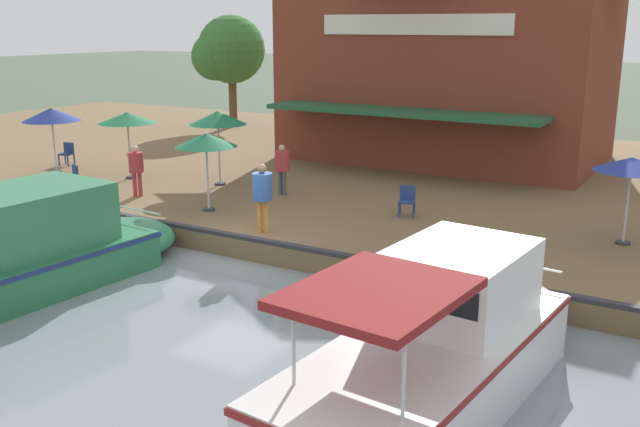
# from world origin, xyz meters

# --- Properties ---
(ground_plane) EXTENTS (220.00, 220.00, 0.00)m
(ground_plane) POSITION_xyz_m (0.00, 0.00, 0.00)
(ground_plane) COLOR #4C5B47
(quay_deck) EXTENTS (22.00, 56.00, 0.60)m
(quay_deck) POSITION_xyz_m (-11.00, 0.00, 0.30)
(quay_deck) COLOR brown
(quay_deck) RESTS_ON ground
(quay_edge_fender) EXTENTS (0.20, 50.40, 0.10)m
(quay_edge_fender) POSITION_xyz_m (-0.10, 0.00, 0.65)
(quay_edge_fender) COLOR #2D2D33
(quay_edge_fender) RESTS_ON quay_deck
(waterfront_restaurant) EXTENTS (9.22, 12.44, 9.19)m
(waterfront_restaurant) POSITION_xyz_m (-13.59, 0.48, 4.79)
(waterfront_restaurant) COLOR brown
(waterfront_restaurant) RESTS_ON quay_deck
(patio_umbrella_far_corner) EXTENTS (1.79, 1.79, 2.21)m
(patio_umbrella_far_corner) POSITION_xyz_m (-4.56, 8.61, 2.60)
(patio_umbrella_far_corner) COLOR #B7B7B7
(patio_umbrella_far_corner) RESTS_ON quay_deck
(patio_umbrella_near_quay_edge) EXTENTS (2.06, 2.06, 2.40)m
(patio_umbrella_near_quay_edge) POSITION_xyz_m (-3.42, -10.66, 2.72)
(patio_umbrella_near_quay_edge) COLOR #B7B7B7
(patio_umbrella_near_quay_edge) RESTS_ON quay_deck
(patio_umbrella_back_row) EXTENTS (1.92, 1.92, 2.53)m
(patio_umbrella_back_row) POSITION_xyz_m (-4.85, -4.21, 2.86)
(patio_umbrella_back_row) COLOR #B7B7B7
(patio_umbrella_back_row) RESTS_ON quay_deck
(patio_umbrella_mid_patio_right) EXTENTS (2.00, 2.00, 2.35)m
(patio_umbrella_mid_patio_right) POSITION_xyz_m (-4.09, -7.59, 2.72)
(patio_umbrella_mid_patio_right) COLOR #B7B7B7
(patio_umbrella_mid_patio_right) RESTS_ON quay_deck
(patio_umbrella_mid_patio_left) EXTENTS (1.79, 1.79, 2.31)m
(patio_umbrella_mid_patio_left) POSITION_xyz_m (-1.94, -2.34, 2.66)
(patio_umbrella_mid_patio_left) COLOR #B7B7B7
(patio_umbrella_mid_patio_left) RESTS_ON quay_deck
(cafe_chair_back_row_seat) EXTENTS (0.56, 0.56, 0.85)m
(cafe_chair_back_row_seat) POSITION_xyz_m (-1.62, -7.72, 1.08)
(cafe_chair_back_row_seat) COLOR navy
(cafe_chair_back_row_seat) RESTS_ON quay_deck
(cafe_chair_mid_patio) EXTENTS (0.56, 0.56, 0.85)m
(cafe_chair_mid_patio) POSITION_xyz_m (-4.32, 2.89, 1.08)
(cafe_chair_mid_patio) COLOR navy
(cafe_chair_mid_patio) RESTS_ON quay_deck
(cafe_chair_facing_river) EXTENTS (0.53, 0.53, 0.85)m
(cafe_chair_facing_river) POSITION_xyz_m (-4.66, -11.49, 1.08)
(cafe_chair_facing_river) COLOR navy
(cafe_chair_facing_river) RESTS_ON quay_deck
(person_at_quay_edge) EXTENTS (0.46, 0.46, 1.61)m
(person_at_quay_edge) POSITION_xyz_m (-4.67, -1.56, 1.60)
(person_at_quay_edge) COLOR #4C4C56
(person_at_quay_edge) RESTS_ON quay_deck
(person_mid_patio) EXTENTS (0.52, 0.52, 1.82)m
(person_mid_patio) POSITION_xyz_m (-0.84, 0.36, 1.76)
(person_mid_patio) COLOR orange
(person_mid_patio) RESTS_ON quay_deck
(person_near_entrance) EXTENTS (0.46, 0.46, 1.62)m
(person_near_entrance) POSITION_xyz_m (-2.17, -5.38, 1.61)
(person_near_entrance) COLOR #B23338
(person_near_entrance) RESTS_ON quay_deck
(motorboat_far_downstream) EXTENTS (9.12, 3.60, 2.25)m
(motorboat_far_downstream) POSITION_xyz_m (4.12, -2.84, 0.87)
(motorboat_far_downstream) COLOR #287047
(motorboat_far_downstream) RESTS_ON river_water
(motorboat_mid_row) EXTENTS (7.62, 2.97, 2.47)m
(motorboat_mid_row) POSITION_xyz_m (3.68, 7.13, 0.94)
(motorboat_mid_row) COLOR white
(motorboat_mid_row) RESTS_ON river_water
(tree_downstream_bank) EXTENTS (3.69, 3.52, 5.75)m
(tree_downstream_bank) POSITION_xyz_m (-16.47, -12.73, 4.48)
(tree_downstream_bank) COLOR brown
(tree_downstream_bank) RESTS_ON quay_deck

